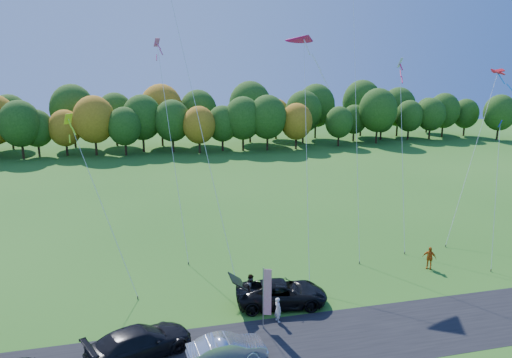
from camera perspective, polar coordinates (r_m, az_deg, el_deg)
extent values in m
plane|color=#255F19|center=(32.47, 2.62, -14.63)|extent=(160.00, 160.00, 0.00)
cube|color=black|center=(29.19, 4.96, -18.24)|extent=(90.00, 6.00, 0.01)
imported|color=black|center=(32.61, 2.94, -12.90)|extent=(6.09, 3.36, 1.61)
imported|color=silver|center=(27.46, -3.35, -18.81)|extent=(4.25, 1.80, 1.37)
imported|color=black|center=(28.33, -13.16, -17.72)|extent=(6.14, 4.31, 1.65)
imported|color=silver|center=(30.80, 2.51, -14.69)|extent=(0.51, 0.64, 1.55)
imported|color=gray|center=(33.05, -0.55, -12.30)|extent=(1.08, 1.12, 1.82)
imported|color=#CB5A13|center=(39.78, 19.20, -8.50)|extent=(1.02, 0.98, 1.71)
cylinder|color=#999999|center=(29.59, 0.83, -13.46)|extent=(0.06, 0.06, 3.82)
cube|color=red|center=(29.40, 1.31, -12.82)|extent=(0.46, 0.19, 2.86)
cube|color=navy|center=(28.96, 1.30, -10.92)|extent=(0.46, 0.18, 0.74)
cylinder|color=#4C3F33|center=(34.59, -2.08, -12.54)|extent=(0.08, 0.08, 0.20)
cylinder|color=#4C3F33|center=(39.52, 11.74, -9.33)|extent=(0.08, 0.08, 0.20)
cylinder|color=#4C3F33|center=(34.65, 6.15, -12.57)|extent=(0.08, 0.08, 0.20)
cone|color=#DA0D65|center=(41.78, 5.50, 15.78)|extent=(2.86, 2.19, 3.13)
cylinder|color=#4C3F33|center=(44.77, 20.85, -7.15)|extent=(0.08, 0.08, 0.20)
cube|color=red|center=(51.16, 25.93, 10.95)|extent=(3.26, 1.13, 1.24)
cylinder|color=#4C3F33|center=(34.46, -13.37, -13.05)|extent=(0.08, 0.08, 0.20)
cube|color=yellow|center=(37.29, -20.66, 6.47)|extent=(1.27, 1.27, 1.50)
cylinder|color=#4C3F33|center=(42.19, 16.63, -8.10)|extent=(0.08, 0.08, 0.20)
cube|color=silver|center=(46.85, 16.14, 12.66)|extent=(1.46, 1.46, 1.74)
cylinder|color=#4C3F33|center=(38.92, -7.73, -9.52)|extent=(0.08, 0.08, 0.20)
cube|color=#F6528A|center=(43.91, -11.27, 15.06)|extent=(1.18, 1.18, 1.39)
cylinder|color=#4C3F33|center=(41.25, 25.27, -9.42)|extent=(0.08, 0.08, 0.20)
cube|color=#0E11CC|center=(42.45, 26.13, 5.71)|extent=(0.88, 0.88, 1.04)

